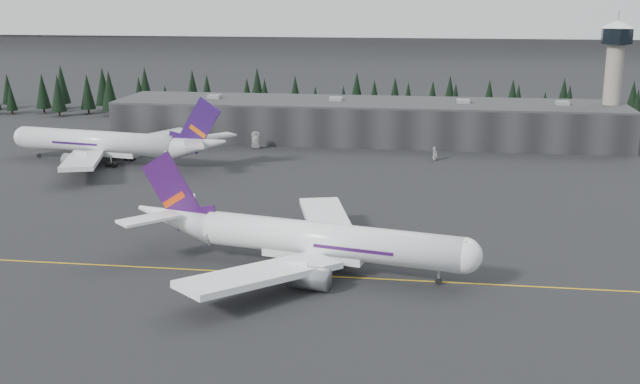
# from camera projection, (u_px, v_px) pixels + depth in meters

# --- Properties ---
(ground) EXTENTS (1400.00, 1400.00, 0.00)m
(ground) POSITION_uv_depth(u_px,v_px,m) (303.00, 271.00, 137.19)
(ground) COLOR black
(ground) RESTS_ON ground
(taxiline) EXTENTS (400.00, 0.40, 0.02)m
(taxiline) POSITION_uv_depth(u_px,v_px,m) (301.00, 275.00, 135.27)
(taxiline) COLOR gold
(taxiline) RESTS_ON ground
(terminal) EXTENTS (160.00, 30.00, 12.60)m
(terminal) POSITION_uv_depth(u_px,v_px,m) (367.00, 121.00, 255.62)
(terminal) COLOR black
(terminal) RESTS_ON ground
(control_tower) EXTENTS (10.00, 10.00, 37.70)m
(control_tower) POSITION_uv_depth(u_px,v_px,m) (614.00, 69.00, 243.92)
(control_tower) COLOR gray
(control_tower) RESTS_ON ground
(treeline) EXTENTS (360.00, 20.00, 15.00)m
(treeline) POSITION_uv_depth(u_px,v_px,m) (376.00, 102.00, 290.83)
(treeline) COLOR black
(treeline) RESTS_ON ground
(mountain_ridge) EXTENTS (4400.00, 900.00, 420.00)m
(mountain_ridge) POSITION_uv_depth(u_px,v_px,m) (422.00, 26.00, 1096.93)
(mountain_ridge) COLOR white
(mountain_ridge) RESTS_ON ground
(jet_main) EXTENTS (63.03, 57.59, 18.76)m
(jet_main) POSITION_uv_depth(u_px,v_px,m) (300.00, 238.00, 137.95)
(jet_main) COLOR white
(jet_main) RESTS_ON ground
(jet_parked) EXTENTS (66.45, 60.84, 19.68)m
(jet_parked) POSITION_uv_depth(u_px,v_px,m) (115.00, 144.00, 221.40)
(jet_parked) COLOR silver
(jet_parked) RESTS_ON ground
(gse_vehicle_a) EXTENTS (2.66, 5.40, 1.47)m
(gse_vehicle_a) POSITION_uv_depth(u_px,v_px,m) (256.00, 146.00, 243.21)
(gse_vehicle_a) COLOR silver
(gse_vehicle_a) RESTS_ON ground
(gse_vehicle_b) EXTENTS (4.00, 1.65, 1.36)m
(gse_vehicle_b) POSITION_uv_depth(u_px,v_px,m) (435.00, 158.00, 226.42)
(gse_vehicle_b) COLOR silver
(gse_vehicle_b) RESTS_ON ground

